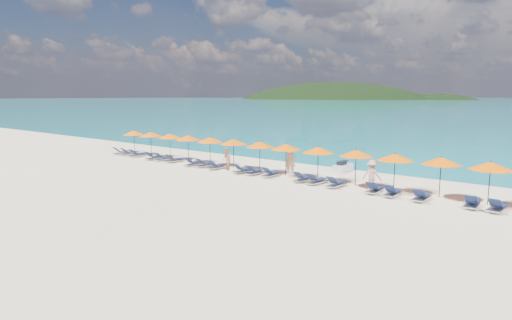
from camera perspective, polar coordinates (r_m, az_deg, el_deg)
The scene contains 40 objects.
ground at distance 27.07m, azimuth -4.03°, elevation -3.25°, with size 1400.00×1400.00×0.00m, color beige.
headland_main at distance 644.91m, azimuth 9.69°, elevation 4.62°, with size 374.00×242.00×126.50m.
headland_small at distance 604.53m, azimuth 23.13°, elevation 4.08°, with size 162.00×126.00×85.50m.
jetski at distance 32.19m, azimuth 11.47°, elevation -0.94°, with size 0.87×2.13×0.75m.
beachgoer_a at distance 30.16m, azimuth 4.62°, elevation -0.18°, with size 0.70×0.46×1.92m, color tan.
beachgoer_b at distance 31.91m, azimuth -3.94°, elevation 0.13°, with size 0.83×0.48×1.71m, color tan.
beachgoer_c at distance 26.11m, azimuth 15.20°, elevation -1.96°, with size 1.16×0.54×1.80m, color tan.
umbrella_0 at distance 42.55m, azimuth -15.96°, elevation 3.51°, with size 2.10×2.10×2.28m.
umbrella_1 at distance 40.47m, azimuth -13.87°, elevation 3.35°, with size 2.10×2.10×2.28m.
umbrella_2 at distance 38.50m, azimuth -11.43°, elevation 3.17°, with size 2.10×2.10×2.28m.
umbrella_3 at distance 36.57m, azimuth -9.06°, elevation 2.96°, with size 2.10×2.10×2.28m.
umbrella_4 at distance 34.64m, azimuth -6.18°, elevation 2.70°, with size 2.10×2.10×2.28m.
umbrella_5 at distance 32.99m, azimuth -3.01°, elevation 2.45°, with size 2.10×2.10×2.28m.
umbrella_6 at distance 31.12m, azimuth 0.51°, elevation 2.09°, with size 2.10×2.10×2.28m.
umbrella_7 at distance 29.69m, azimuth 4.02°, elevation 1.75°, with size 2.10×2.10×2.28m.
umbrella_8 at distance 28.27m, azimuth 8.30°, elevation 1.34°, with size 2.10×2.10×2.28m.
umbrella_9 at distance 27.10m, azimuth 13.21°, elevation 0.88°, with size 2.10×2.10×2.28m.
umbrella_10 at distance 26.03m, azimuth 18.06°, elevation 0.38°, with size 2.10×2.10×2.28m.
umbrella_11 at distance 25.38m, azimuth 23.47°, elevation -0.12°, with size 2.10×2.10×2.28m.
umbrella_12 at distance 24.69m, azimuth 28.81°, elevation -0.70°, with size 2.10×2.10×2.28m.
lounger_0 at distance 42.53m, azimuth -17.50°, elevation 1.03°, with size 0.74×1.74×0.66m.
lounger_1 at distance 41.68m, azimuth -16.54°, elevation 0.92°, with size 0.77×1.75×0.66m.
lounger_2 at distance 40.42m, azimuth -15.47°, elevation 0.74°, with size 0.63×1.70×0.66m.
lounger_3 at distance 38.31m, azimuth -13.48°, elevation 0.39°, with size 0.74×1.74×0.66m.
lounger_4 at distance 37.55m, azimuth -12.24°, elevation 0.27°, with size 0.66×1.71×0.66m.
lounger_5 at distance 36.41m, azimuth -10.78°, elevation 0.06°, with size 0.72×1.74×0.66m.
lounger_6 at distance 34.36m, azimuth -8.37°, elevation -0.38°, with size 0.73×1.74×0.66m.
lounger_7 at distance 33.61m, azimuth -6.81°, elevation -0.55°, with size 0.69×1.72×0.66m.
lounger_8 at distance 32.59m, azimuth -5.26°, elevation -0.82°, with size 0.65×1.71×0.66m.
lounger_9 at distance 30.81m, azimuth -1.78°, elevation -1.33°, with size 0.77×1.75×0.66m.
lounger_10 at distance 30.20m, azimuth -0.16°, elevation -1.53°, with size 0.68×1.72×0.66m.
lounger_11 at distance 29.42m, azimuth 2.05°, elevation -1.81°, with size 0.67×1.72×0.66m.
lounger_12 at distance 27.91m, azimuth 6.32°, elevation -2.43°, with size 0.69×1.72×0.66m.
lounger_13 at distance 27.26m, azimuth 8.11°, elevation -2.73°, with size 0.78×1.75×0.66m.
lounger_14 at distance 26.56m, azimuth 10.67°, elevation -3.09°, with size 0.69×1.72×0.66m.
lounger_15 at distance 25.54m, azimuth 15.56°, elevation -3.73°, with size 0.74×1.74×0.66m.
lounger_16 at distance 25.01m, azimuth 17.76°, elevation -4.08°, with size 0.69×1.72×0.66m.
lounger_17 at distance 24.46m, azimuth 21.21°, elevation -4.54°, with size 0.66×1.71×0.66m.
lounger_18 at distance 24.02m, azimuth 26.86°, elevation -5.13°, with size 0.77×1.75×0.66m.
lounger_19 at distance 23.82m, azimuth 29.52°, elevation -5.43°, with size 0.75×1.74×0.66m.
Camera 1 is at (18.21, -19.24, 5.55)m, focal length 30.00 mm.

